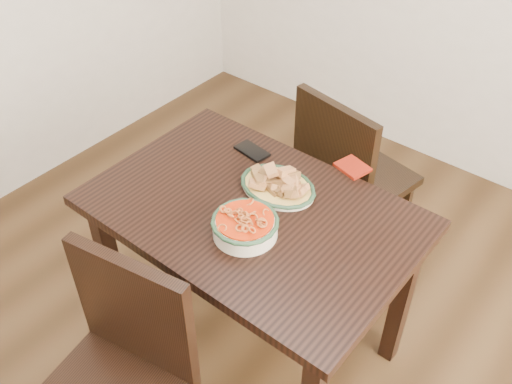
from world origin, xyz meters
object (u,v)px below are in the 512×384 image
Objects in this scene: dining_table at (252,231)px; chair_near at (120,370)px; noodle_bowl at (245,224)px; fish_plate at (278,180)px; smartphone at (252,151)px; chair_far at (347,173)px.

chair_near is (-0.02, -0.62, -0.14)m from dining_table.
noodle_bowl is (0.08, 0.51, 0.29)m from chair_near.
smartphone is at bearing 151.66° from fish_plate.
fish_plate is (0.01, 0.14, 0.15)m from dining_table.
fish_plate is at bearing 102.61° from noodle_bowl.
dining_table is at bearing -92.42° from fish_plate.
chair_far is at bearing 78.75° from chair_near.
chair_near reaches higher than noodle_bowl.
noodle_bowl is (0.06, -0.76, 0.29)m from chair_far.
chair_near reaches higher than dining_table.
chair_far is (-0.00, 0.65, -0.14)m from dining_table.
smartphone is (-0.21, -0.40, 0.26)m from chair_far.
dining_table is 8.29× the size of smartphone.
chair_far reaches higher than dining_table.
chair_far reaches higher than fish_plate.
fish_plate is 2.09× the size of smartphone.
fish_plate is 1.27× the size of noodle_bowl.
fish_plate reaches higher than dining_table.
fish_plate reaches higher than noodle_bowl.
chair_near is 4.02× the size of noodle_bowl.
noodle_bowl is (0.06, -0.11, 0.15)m from dining_table.
noodle_bowl is (0.06, -0.25, -0.00)m from fish_plate.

